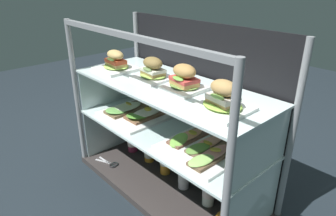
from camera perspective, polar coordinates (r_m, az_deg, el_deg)
ground_plane at (r=1.75m, az=0.00°, el=-14.90°), size 6.00×6.00×0.02m
case_base_deck at (r=1.73m, az=0.00°, el=-14.15°), size 1.10×0.47×0.04m
case_frame at (r=1.58m, az=3.71°, el=1.16°), size 1.10×0.47×0.88m
riser_lower_tier at (r=1.63m, az=0.00°, el=-9.33°), size 1.04×0.41×0.31m
shelf_lower_glass at (r=1.55m, az=0.00°, el=-4.36°), size 1.06×0.43×0.01m
riser_upper_tier at (r=1.49m, az=0.00°, el=-0.20°), size 1.04×0.41×0.24m
shelf_upper_glass at (r=1.45m, az=0.00°, el=4.26°), size 1.06×0.43×0.01m
plated_roll_sandwich_center at (r=1.68m, az=-9.84°, el=8.30°), size 0.20×0.20×0.11m
plated_roll_sandwich_left_of_center at (r=1.51m, az=-2.92°, el=7.05°), size 0.17×0.17×0.11m
plated_roll_sandwich_right_of_center at (r=1.36m, az=3.01°, el=5.27°), size 0.17×0.17×0.12m
plated_roll_sandwich_mid_left at (r=1.17m, az=10.30°, el=1.54°), size 0.20×0.20×0.12m
open_sandwich_tray_near_right_corner at (r=1.70m, az=-6.28°, el=-0.89°), size 0.34×0.32×0.06m
open_sandwich_tray_left_of_center at (r=1.37m, az=6.43°, el=-7.48°), size 0.34×0.33×0.06m
juice_bottle_front_middle at (r=1.95m, az=-6.78°, el=-5.70°), size 0.06×0.06×0.22m
juice_bottle_back_left at (r=1.85m, az=-3.61°, el=-7.72°), size 0.06×0.06×0.22m
juice_bottle_back_right at (r=1.73m, az=-0.55°, el=-9.38°), size 0.06×0.06×0.24m
juice_bottle_front_second at (r=1.63m, az=2.98°, el=-12.23°), size 0.06×0.06×0.22m
juice_bottle_front_fourth at (r=1.54m, az=7.68°, el=-15.14°), size 0.06×0.06×0.21m
orange_fruit_near_left_post at (r=1.54m, az=11.87°, el=-18.00°), size 0.07×0.07×0.07m
kitchen_scissors at (r=1.88m, az=-10.61°, el=-10.36°), size 0.16×0.09×0.01m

